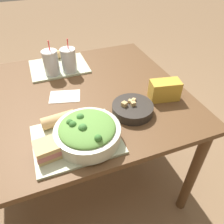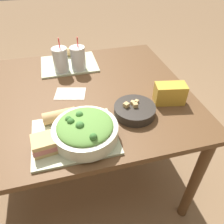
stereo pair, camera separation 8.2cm
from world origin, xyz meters
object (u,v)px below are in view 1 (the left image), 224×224
(sandwich_near, at_px, (50,148))
(baguette_far, at_px, (57,54))
(salad_bowl, at_px, (88,131))
(baguette_near, at_px, (59,120))
(soup_bowl, at_px, (133,108))
(drink_cup_red, at_px, (69,61))
(chip_bag, at_px, (165,90))
(napkin_folded, at_px, (65,96))
(drink_cup_dark, at_px, (51,64))

(sandwich_near, xyz_separation_m, baguette_far, (0.18, 0.86, -0.00))
(salad_bowl, relative_size, baguette_near, 1.79)
(salad_bowl, height_order, soup_bowl, salad_bowl)
(drink_cup_red, distance_m, chip_bag, 0.63)
(napkin_folded, bearing_deg, soup_bowl, -41.53)
(baguette_near, bearing_deg, chip_bag, -93.55)
(salad_bowl, distance_m, napkin_folded, 0.38)
(sandwich_near, height_order, baguette_far, sandwich_near)
(baguette_far, height_order, chip_bag, chip_bag)
(drink_cup_red, relative_size, chip_bag, 1.25)
(sandwich_near, height_order, drink_cup_dark, drink_cup_dark)
(chip_bag, bearing_deg, drink_cup_red, 143.03)
(salad_bowl, distance_m, soup_bowl, 0.28)
(baguette_far, distance_m, drink_cup_red, 0.22)
(salad_bowl, height_order, chip_bag, salad_bowl)
(salad_bowl, relative_size, sandwich_near, 2.10)
(baguette_near, height_order, drink_cup_red, drink_cup_red)
(drink_cup_dark, bearing_deg, baguette_far, 72.89)
(salad_bowl, height_order, napkin_folded, salad_bowl)
(soup_bowl, distance_m, napkin_folded, 0.40)
(sandwich_near, distance_m, baguette_far, 0.88)
(baguette_near, relative_size, baguette_far, 1.07)
(sandwich_near, height_order, baguette_near, sandwich_near)
(salad_bowl, height_order, baguette_far, salad_bowl)
(salad_bowl, distance_m, baguette_near, 0.18)
(salad_bowl, xyz_separation_m, drink_cup_dark, (-0.06, 0.62, 0.03))
(chip_bag, height_order, napkin_folded, chip_bag)
(drink_cup_dark, height_order, napkin_folded, drink_cup_dark)
(drink_cup_dark, distance_m, drink_cup_red, 0.11)
(soup_bowl, bearing_deg, napkin_folded, 138.47)
(soup_bowl, bearing_deg, salad_bowl, -157.34)
(baguette_far, xyz_separation_m, chip_bag, (0.46, -0.68, 0.01))
(drink_cup_red, bearing_deg, drink_cup_dark, 180.00)
(drink_cup_dark, relative_size, napkin_folded, 1.14)
(baguette_far, bearing_deg, salad_bowl, -166.25)
(chip_bag, xyz_separation_m, napkin_folded, (-0.51, 0.21, -0.05))
(soup_bowl, distance_m, baguette_far, 0.77)
(baguette_far, relative_size, napkin_folded, 0.77)
(drink_cup_red, bearing_deg, baguette_near, -108.06)
(drink_cup_red, xyz_separation_m, chip_bag, (0.42, -0.46, -0.03))
(baguette_near, xyz_separation_m, chip_bag, (0.58, 0.02, 0.01))
(chip_bag, distance_m, napkin_folded, 0.55)
(baguette_near, distance_m, baguette_far, 0.70)
(sandwich_near, relative_size, baguette_near, 0.85)
(soup_bowl, distance_m, drink_cup_dark, 0.61)
(salad_bowl, relative_size, soup_bowl, 1.37)
(drink_cup_dark, relative_size, drink_cup_red, 1.02)
(drink_cup_red, height_order, chip_bag, drink_cup_red)
(baguette_near, height_order, baguette_far, same)
(soup_bowl, height_order, napkin_folded, soup_bowl)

